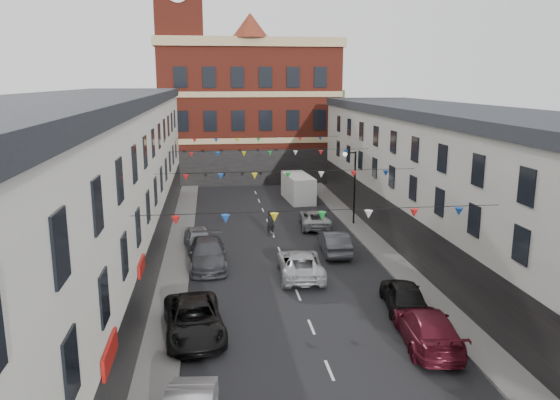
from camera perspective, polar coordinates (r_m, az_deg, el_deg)
name	(u,v)px	position (r m, az deg, el deg)	size (l,w,h in m)	color
ground	(298,295)	(30.27, 1.90, -9.89)	(160.00, 160.00, 0.00)	black
pavement_left	(172,286)	(31.85, -11.19, -8.83)	(1.80, 64.00, 0.15)	#605E5B
pavement_right	(407,275)	(33.75, 13.10, -7.68)	(1.80, 64.00, 0.15)	#605E5B
terrace_left	(71,202)	(30.18, -21.02, -0.16)	(8.40, 56.00, 10.70)	silver
terrace_right	(499,199)	(33.62, 21.92, 0.12)	(8.40, 56.00, 9.70)	#BBB9AF
civic_building	(248,109)	(65.83, -3.37, 9.47)	(20.60, 13.30, 18.50)	maroon
clock_tower	(181,48)	(62.80, -10.35, 15.36)	(5.60, 5.60, 30.00)	maroon
distant_hill	(213,121)	(89.88, -6.99, 8.18)	(40.00, 14.00, 10.00)	#2F5326
street_lamp	(352,178)	(43.75, 7.51, 2.33)	(1.10, 0.36, 6.00)	black
car_left_c	(194,320)	(25.82, -8.99, -12.24)	(2.59, 5.62, 1.56)	black
car_left_d	(208,254)	(34.71, -7.55, -5.59)	(2.30, 5.66, 1.64)	#3D3F44
car_left_e	(199,239)	(38.01, -8.47, -4.09)	(1.83, 4.56, 1.55)	gray
car_right_c	(427,328)	(25.56, 15.14, -12.75)	(2.25, 5.53, 1.61)	#5B1220
car_right_d	(404,295)	(28.90, 12.78, -9.64)	(1.86, 4.62, 1.58)	black
car_right_e	(334,242)	(37.14, 5.70, -4.40)	(1.66, 4.76, 1.57)	#43444A
car_right_f	(315,218)	(43.61, 3.69, -1.93)	(2.33, 5.05, 1.40)	#9D9FA1
moving_car	(300,264)	(32.80, 2.13, -6.67)	(2.55, 5.53, 1.54)	#AFB1B6
white_van	(298,188)	(53.03, 1.90, 1.28)	(2.19, 5.69, 2.52)	white
pedestrian	(271,223)	(41.07, -0.97, -2.43)	(0.71, 0.46, 1.94)	black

